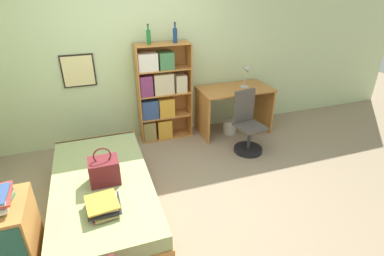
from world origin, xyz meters
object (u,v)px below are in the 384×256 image
(bed, at_px, (103,193))
(handbag, at_px, (104,170))
(book_stack_on_bed, at_px, (103,206))
(dresser, at_px, (0,242))
(desk, at_px, (234,102))
(desk_lamp, at_px, (247,71))
(desk_chair, at_px, (247,132))
(waste_bin, at_px, (229,127))
(bookcase, at_px, (160,94))
(bottle_brown, at_px, (175,35))
(bottle_green, at_px, (149,37))

(bed, relative_size, handbag, 5.00)
(handbag, xyz_separation_m, book_stack_on_bed, (-0.06, -0.46, -0.08))
(dresser, distance_m, desk, 3.64)
(desk_lamp, height_order, desk_chair, desk_lamp)
(dresser, bearing_deg, desk_lamp, 29.42)
(desk, bearing_deg, waste_bin, -145.02)
(dresser, distance_m, desk_chair, 3.26)
(desk_lamp, bearing_deg, book_stack_on_bed, -143.56)
(bookcase, bearing_deg, handbag, -122.65)
(book_stack_on_bed, relative_size, bottle_brown, 1.29)
(desk, bearing_deg, bed, -150.19)
(desk_chair, bearing_deg, desk, 81.93)
(bed, height_order, handbag, handbag)
(desk_lamp, bearing_deg, desk_chair, -113.96)
(bookcase, bearing_deg, book_stack_on_bed, -117.58)
(handbag, distance_m, waste_bin, 2.50)
(dresser, distance_m, waste_bin, 3.53)
(waste_bin, bearing_deg, dresser, -149.10)
(desk_chair, bearing_deg, bed, -163.69)
(handbag, xyz_separation_m, bookcase, (0.98, 1.53, 0.20))
(desk_lamp, relative_size, waste_bin, 1.67)
(book_stack_on_bed, bearing_deg, bookcase, 62.42)
(bed, xyz_separation_m, bookcase, (1.03, 1.46, 0.55))
(bed, xyz_separation_m, dresser, (-0.88, -0.59, 0.16))
(bottle_green, relative_size, desk_chair, 0.30)
(desk_lamp, bearing_deg, bookcase, 172.70)
(bookcase, bearing_deg, desk, -8.16)
(handbag, xyz_separation_m, dresser, (-0.92, -0.52, -0.18))
(handbag, relative_size, bookcase, 0.27)
(bed, bearing_deg, bookcase, 54.82)
(bottle_brown, height_order, waste_bin, bottle_brown)
(book_stack_on_bed, relative_size, desk, 0.32)
(bottle_green, relative_size, bottle_brown, 0.96)
(bottle_green, xyz_separation_m, waste_bin, (1.24, -0.21, -1.51))
(handbag, bearing_deg, desk_chair, 18.41)
(handbag, bearing_deg, desk, 31.71)
(bottle_brown, height_order, desk_lamp, bottle_brown)
(dresser, bearing_deg, desk, 31.02)
(bookcase, xyz_separation_m, bottle_green, (-0.12, -0.03, 0.88))
(desk, height_order, desk_lamp, desk_lamp)
(desk_lamp, height_order, waste_bin, desk_lamp)
(bookcase, bearing_deg, desk_chair, -36.51)
(desk_lamp, distance_m, desk_chair, 1.01)
(bed, bearing_deg, dresser, -146.02)
(dresser, distance_m, bookcase, 2.82)
(handbag, distance_m, dresser, 1.08)
(bottle_brown, distance_m, desk, 1.47)
(desk_lamp, relative_size, desk_chair, 0.43)
(bottle_brown, relative_size, waste_bin, 1.22)
(desk, relative_size, desk_lamp, 2.94)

